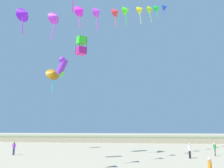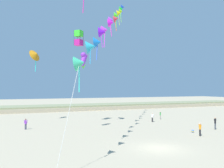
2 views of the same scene
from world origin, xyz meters
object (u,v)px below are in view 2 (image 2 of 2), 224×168
object	(u,v)px
person_far_right	(160,115)
large_kite_mid_trail	(83,60)
large_kite_outer_drift	(79,38)
person_far_left	(215,122)
person_near_left	(200,128)
person_mid_center	(26,123)
large_kite_low_lead	(36,55)
person_near_right	(152,117)
beach_ball	(193,131)

from	to	relation	value
person_far_right	large_kite_mid_trail	distance (m)	20.02
person_far_right	large_kite_outer_drift	distance (m)	20.74
person_far_left	large_kite_mid_trail	distance (m)	20.62
person_near_left	person_mid_center	distance (m)	23.57
person_far_left	person_far_right	xyz separation A→B (m)	(-0.81, 12.41, -0.14)
person_mid_center	large_kite_low_lead	world-z (taller)	large_kite_low_lead
person_near_right	person_far_right	bearing A→B (deg)	36.79
person_far_left	person_far_right	world-z (taller)	person_far_left
person_near_left	person_mid_center	size ratio (longest dim) A/B	1.06
large_kite_outer_drift	person_near_right	bearing A→B (deg)	-6.12
person_far_right	beach_ball	distance (m)	13.42
person_near_right	person_far_left	size ratio (longest dim) A/B	0.90
large_kite_outer_drift	beach_ball	bearing A→B (deg)	-43.38
person_far_left	large_kite_low_lead	world-z (taller)	large_kite_low_lead
large_kite_low_lead	large_kite_mid_trail	size ratio (longest dim) A/B	1.74
person_near_right	person_mid_center	size ratio (longest dim) A/B	1.03
large_kite_mid_trail	large_kite_outer_drift	size ratio (longest dim) A/B	0.97
person_near_right	person_far_left	world-z (taller)	person_far_left
person_near_left	large_kite_low_lead	distance (m)	28.74
large_kite_mid_trail	large_kite_outer_drift	world-z (taller)	large_kite_outer_drift
person_mid_center	large_kite_mid_trail	size ratio (longest dim) A/B	0.66
person_far_left	large_kite_low_lead	distance (m)	30.64
large_kite_low_lead	person_far_right	bearing A→B (deg)	-12.24
person_near_right	large_kite_outer_drift	distance (m)	18.27
large_kite_mid_trail	person_far_left	bearing A→B (deg)	-19.32
large_kite_mid_trail	beach_ball	distance (m)	17.60
person_near_right	large_kite_outer_drift	world-z (taller)	large_kite_outer_drift
person_near_right	large_kite_mid_trail	world-z (taller)	large_kite_mid_trail
person_mid_center	beach_ball	bearing A→B (deg)	-28.24
person_far_left	beach_ball	distance (m)	4.56
person_near_right	person_far_right	distance (m)	4.14
large_kite_low_lead	beach_ball	size ratio (longest dim) A/B	11.20
person_far_right	large_kite_mid_trail	xyz separation A→B (m)	(-16.80, -6.24, 8.92)
person_mid_center	large_kite_outer_drift	world-z (taller)	large_kite_outer_drift
person_near_right	person_mid_center	xyz separation A→B (m)	(-20.72, 0.54, -0.03)
person_mid_center	large_kite_low_lead	distance (m)	12.88
large_kite_mid_trail	large_kite_low_lead	bearing A→B (deg)	115.93
beach_ball	person_near_right	bearing A→B (deg)	88.16
person_mid_center	beach_ball	world-z (taller)	person_mid_center
large_kite_low_lead	large_kite_mid_trail	xyz separation A→B (m)	(5.37, -11.05, -1.89)
person_near_left	person_far_left	xyz separation A→B (m)	(5.33, 2.74, 0.08)
person_far_right	large_kite_outer_drift	xyz separation A→B (m)	(-16.12, -1.11, 13.00)
person_far_right	person_near_right	bearing A→B (deg)	-143.21
person_near_left	large_kite_low_lead	size ratio (longest dim) A/B	0.40
person_far_right	beach_ball	size ratio (longest dim) A/B	4.21
person_far_right	large_kite_low_lead	world-z (taller)	large_kite_low_lead
beach_ball	person_far_left	bearing A→B (deg)	6.13
person_far_left	large_kite_mid_trail	bearing A→B (deg)	160.68
person_far_left	large_kite_mid_trail	xyz separation A→B (m)	(-17.61, 6.17, 8.79)
person_near_right	large_kite_mid_trail	size ratio (longest dim) A/B	0.68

